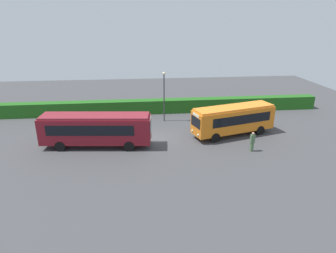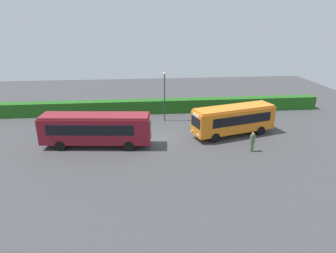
{
  "view_description": "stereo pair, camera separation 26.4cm",
  "coord_description": "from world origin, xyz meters",
  "px_view_note": "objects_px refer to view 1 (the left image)",
  "views": [
    {
      "loc": [
        -1.97,
        -28.48,
        11.88
      ],
      "look_at": [
        0.99,
        -0.67,
        1.51
      ],
      "focal_mm": 31.68,
      "sensor_mm": 36.0,
      "label": 1
    },
    {
      "loc": [
        -1.71,
        -28.51,
        11.88
      ],
      "look_at": [
        0.99,
        -0.67,
        1.51
      ],
      "focal_mm": 31.68,
      "sensor_mm": 36.0,
      "label": 2
    }
  ],
  "objects_px": {
    "bus_orange": "(233,119)",
    "person_center": "(100,128)",
    "traffic_cone": "(66,120)",
    "lamppost": "(164,91)",
    "person_right": "(252,141)",
    "person_far": "(251,116)",
    "bus_maroon": "(96,129)",
    "person_left": "(90,124)"
  },
  "relations": [
    {
      "from": "traffic_cone",
      "to": "person_center",
      "type": "bearing_deg",
      "value": -47.02
    },
    {
      "from": "person_right",
      "to": "lamppost",
      "type": "height_order",
      "value": "lamppost"
    },
    {
      "from": "person_right",
      "to": "lamppost",
      "type": "distance_m",
      "value": 12.32
    },
    {
      "from": "person_far",
      "to": "person_left",
      "type": "bearing_deg",
      "value": -81.29
    },
    {
      "from": "bus_maroon",
      "to": "bus_orange",
      "type": "bearing_deg",
      "value": 12.4
    },
    {
      "from": "bus_maroon",
      "to": "person_right",
      "type": "height_order",
      "value": "bus_maroon"
    },
    {
      "from": "traffic_cone",
      "to": "lamppost",
      "type": "xyz_separation_m",
      "value": [
        11.8,
        -0.64,
        3.38
      ]
    },
    {
      "from": "bus_orange",
      "to": "lamppost",
      "type": "bearing_deg",
      "value": -54.01
    },
    {
      "from": "bus_maroon",
      "to": "person_center",
      "type": "bearing_deg",
      "value": 96.02
    },
    {
      "from": "person_left",
      "to": "bus_maroon",
      "type": "bearing_deg",
      "value": 33.2
    },
    {
      "from": "bus_orange",
      "to": "person_right",
      "type": "height_order",
      "value": "bus_orange"
    },
    {
      "from": "person_far",
      "to": "lamppost",
      "type": "height_order",
      "value": "lamppost"
    },
    {
      "from": "bus_orange",
      "to": "person_center",
      "type": "xyz_separation_m",
      "value": [
        -14.01,
        1.01,
        -0.89
      ]
    },
    {
      "from": "person_right",
      "to": "person_far",
      "type": "bearing_deg",
      "value": -29.81
    },
    {
      "from": "bus_orange",
      "to": "traffic_cone",
      "type": "xyz_separation_m",
      "value": [
        -18.62,
        5.95,
        -1.52
      ]
    },
    {
      "from": "person_left",
      "to": "traffic_cone",
      "type": "bearing_deg",
      "value": -120.15
    },
    {
      "from": "traffic_cone",
      "to": "bus_orange",
      "type": "bearing_deg",
      "value": -17.74
    },
    {
      "from": "person_left",
      "to": "traffic_cone",
      "type": "xyz_separation_m",
      "value": [
        -3.38,
        3.52,
        -0.66
      ]
    },
    {
      "from": "bus_maroon",
      "to": "person_right",
      "type": "distance_m",
      "value": 14.81
    },
    {
      "from": "bus_maroon",
      "to": "traffic_cone",
      "type": "xyz_separation_m",
      "value": [
        -4.61,
        7.53,
        -1.56
      ]
    },
    {
      "from": "person_right",
      "to": "lamppost",
      "type": "xyz_separation_m",
      "value": [
        -7.37,
        9.51,
        2.66
      ]
    },
    {
      "from": "person_right",
      "to": "traffic_cone",
      "type": "bearing_deg",
      "value": 52.16
    },
    {
      "from": "person_left",
      "to": "person_center",
      "type": "xyz_separation_m",
      "value": [
        1.23,
        -1.43,
        -0.04
      ]
    },
    {
      "from": "bus_orange",
      "to": "person_far",
      "type": "xyz_separation_m",
      "value": [
        3.13,
        2.96,
        -0.78
      ]
    },
    {
      "from": "person_left",
      "to": "lamppost",
      "type": "height_order",
      "value": "lamppost"
    },
    {
      "from": "bus_maroon",
      "to": "person_right",
      "type": "bearing_deg",
      "value": -4.21
    },
    {
      "from": "bus_orange",
      "to": "person_left",
      "type": "xyz_separation_m",
      "value": [
        -15.24,
        2.43,
        -0.85
      ]
    },
    {
      "from": "bus_orange",
      "to": "person_left",
      "type": "distance_m",
      "value": 15.46
    },
    {
      "from": "person_far",
      "to": "traffic_cone",
      "type": "bearing_deg",
      "value": -90.78
    },
    {
      "from": "bus_maroon",
      "to": "person_center",
      "type": "distance_m",
      "value": 2.75
    },
    {
      "from": "bus_maroon",
      "to": "lamppost",
      "type": "bearing_deg",
      "value": 49.8
    },
    {
      "from": "bus_orange",
      "to": "person_left",
      "type": "relative_size",
      "value": 5.06
    },
    {
      "from": "bus_orange",
      "to": "lamppost",
      "type": "xyz_separation_m",
      "value": [
        -6.82,
        5.32,
        1.86
      ]
    },
    {
      "from": "person_right",
      "to": "person_far",
      "type": "height_order",
      "value": "person_far"
    },
    {
      "from": "lamppost",
      "to": "traffic_cone",
      "type": "bearing_deg",
      "value": 176.9
    },
    {
      "from": "bus_orange",
      "to": "person_far",
      "type": "relative_size",
      "value": 4.75
    },
    {
      "from": "person_left",
      "to": "lamppost",
      "type": "xyz_separation_m",
      "value": [
        8.42,
        2.89,
        2.71
      ]
    },
    {
      "from": "person_left",
      "to": "person_center",
      "type": "relative_size",
      "value": 1.04
    },
    {
      "from": "bus_orange",
      "to": "traffic_cone",
      "type": "relative_size",
      "value": 15.3
    },
    {
      "from": "person_right",
      "to": "bus_maroon",
      "type": "bearing_deg",
      "value": 69.88
    },
    {
      "from": "traffic_cone",
      "to": "lamppost",
      "type": "height_order",
      "value": "lamppost"
    },
    {
      "from": "person_right",
      "to": "person_far",
      "type": "xyz_separation_m",
      "value": [
        2.59,
        7.15,
        0.01
      ]
    }
  ]
}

